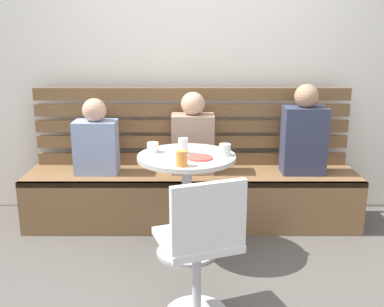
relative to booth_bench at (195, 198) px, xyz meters
The scene contains 14 objects.
ground 1.22m from the booth_bench, 90.00° to the right, with size 8.00×8.00×0.00m, color #514C47.
back_wall 1.31m from the booth_bench, 90.00° to the left, with size 5.20×0.10×2.90m, color white.
booth_bench is the anchor object (origin of this frame).
booth_backrest 0.61m from the booth_bench, 90.00° to the left, with size 2.65×0.04×0.66m.
cafe_table 0.62m from the booth_bench, 93.93° to the right, with size 0.68×0.68×0.74m.
white_chair 1.38m from the booth_bench, 87.98° to the right, with size 0.51×0.51×0.85m.
person_adult 1.05m from the booth_bench, ahead, with size 0.34×0.22×0.72m.
person_child_left 0.91m from the booth_bench, behind, with size 0.34×0.22×0.61m.
person_child_middle 0.51m from the booth_bench, 77.70° to the left, with size 0.34×0.22×0.66m.
cup_glass_short 0.81m from the booth_bench, 67.70° to the right, with size 0.08×0.08×0.08m, color silver.
cup_ceramic_white 0.77m from the booth_bench, 120.45° to the right, with size 0.08×0.08×0.07m, color white.
cup_tumbler_orange 0.99m from the booth_bench, 94.60° to the right, with size 0.07×0.07×0.10m, color orange.
cup_water_clear 0.77m from the booth_bench, 96.85° to the right, with size 0.07×0.07×0.11m, color white.
plate_small 0.82m from the booth_bench, 85.18° to the right, with size 0.17×0.17×0.01m, color #DB4C42.
Camera 1 is at (-0.00, -2.40, 1.58)m, focal length 43.22 mm.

